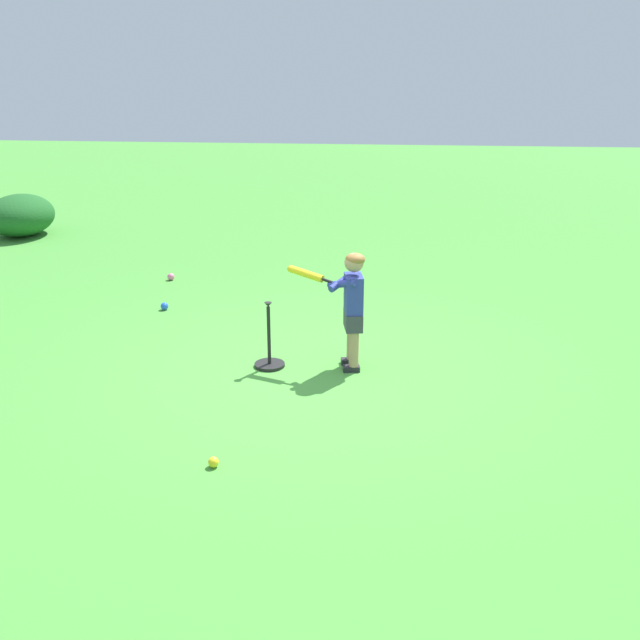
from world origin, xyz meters
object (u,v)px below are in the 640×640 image
Objects in this scene: play_ball_by_bucket at (213,462)px; batting_tee at (269,356)px; child_batter at (350,300)px; play_ball_near_batter at (164,306)px; play_ball_far_left at (171,277)px.

batting_tee is (1.79, -0.08, 0.07)m from play_ball_by_bucket.
child_batter is 2.69m from play_ball_near_batter.
play_ball_by_bucket is at bearing 156.46° from child_batter.
child_batter is 1.74× the size of batting_tee.
child_batter is 12.51× the size of play_ball_near_batter.
batting_tee reaches higher than play_ball_near_batter.
play_ball_far_left reaches higher than play_ball_near_batter.
child_batter reaches higher than batting_tee.
batting_tee is (-0.07, 0.73, -0.55)m from child_batter.
play_ball_near_batter is at bearing 57.38° from child_batter.
play_ball_near_batter is (1.41, 2.20, -0.61)m from child_batter.
play_ball_far_left is 1.20× the size of play_ball_by_bucket.
play_ball_near_batter is 1.14× the size of play_ball_by_bucket.
batting_tee reaches higher than play_ball_far_left.
batting_tee is (-1.48, -1.47, 0.06)m from play_ball_near_batter.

